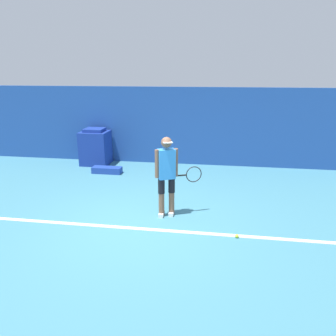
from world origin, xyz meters
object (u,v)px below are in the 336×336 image
at_px(tennis_player, 167,173).
at_px(tennis_ball, 237,236).
at_px(covered_chair, 96,147).
at_px(equipment_bag, 107,170).

bearing_deg(tennis_player, tennis_ball, -52.37).
height_order(tennis_ball, covered_chair, covered_chair).
bearing_deg(tennis_ball, equipment_bag, 136.86).
bearing_deg(tennis_ball, tennis_player, 151.72).
xyz_separation_m(tennis_player, covered_chair, (-2.95, 3.61, -0.38)).
height_order(tennis_player, tennis_ball, tennis_player).
xyz_separation_m(tennis_ball, equipment_bag, (-3.69, 3.46, 0.06)).
bearing_deg(covered_chair, tennis_player, -50.76).
xyz_separation_m(tennis_ball, covered_chair, (-4.37, 4.37, 0.53)).
height_order(tennis_ball, equipment_bag, equipment_bag).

